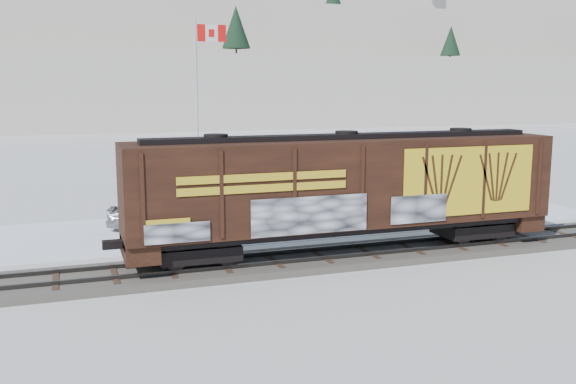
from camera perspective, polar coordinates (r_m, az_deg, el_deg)
name	(u,v)px	position (r m, az deg, el deg)	size (l,w,h in m)	color
ground	(272,266)	(25.31, -1.39, -6.63)	(500.00, 500.00, 0.00)	white
rail_track	(272,263)	(25.27, -1.39, -6.31)	(50.00, 3.40, 0.43)	#59544C
parking_strip	(227,227)	(32.31, -5.44, -3.10)	(40.00, 8.00, 0.03)	white
hillside	(94,55)	(163.31, -16.83, 11.59)	(360.00, 110.00, 93.00)	white
hopper_railcar	(346,186)	(25.73, 5.17, 0.53)	(17.53, 3.06, 4.70)	black
flagpole	(200,137)	(39.28, -7.85, 4.86)	(2.30, 0.90, 10.80)	silver
car_silver	(155,214)	(32.14, -11.77, -1.90)	(1.81, 4.51, 1.54)	#A2A4A9
car_white	(219,209)	(32.37, -6.19, -1.55)	(1.77, 5.08, 1.67)	silver
car_dark	(395,199)	(36.07, 9.51, -0.64)	(2.10, 5.15, 1.50)	#212429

